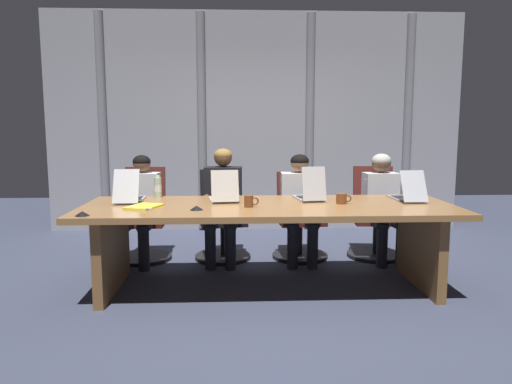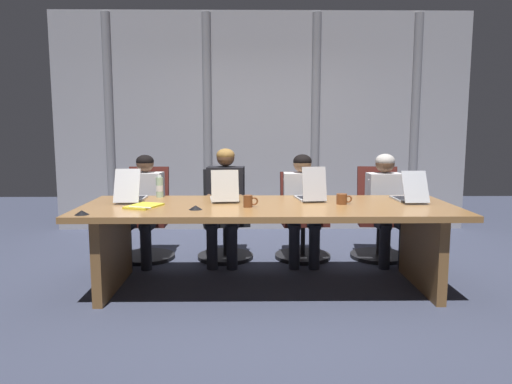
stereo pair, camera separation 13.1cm
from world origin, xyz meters
TOP-DOWN VIEW (x-y plane):
  - ground_plane at (0.00, 0.00)m, footprint 11.21×11.21m
  - conference_table at (0.00, 0.00)m, footprint 3.21×1.14m
  - curtain_backdrop at (0.00, 2.51)m, footprint 5.61×0.17m
  - laptop_left_end at (-1.24, 0.24)m, footprint 0.23×0.48m
  - laptop_left_mid at (-0.39, 0.21)m, footprint 0.28×0.40m
  - laptop_center at (0.40, 0.24)m, footprint 0.26×0.42m
  - laptop_right_mid at (1.28, 0.19)m, footprint 0.23×0.47m
  - office_chair_left_end at (-1.27, 1.03)m, footprint 0.60×0.60m
  - office_chair_left_mid at (-0.43, 1.03)m, footprint 0.60×0.61m
  - office_chair_center at (0.41, 1.02)m, footprint 0.60×0.60m
  - office_chair_right_mid at (1.24, 1.03)m, footprint 0.60×0.60m
  - person_left_end at (-1.27, 0.86)m, footprint 0.39×0.57m
  - person_left_mid at (-0.42, 0.87)m, footprint 0.42×0.56m
  - person_center at (0.39, 0.86)m, footprint 0.41×0.55m
  - person_right_mid at (1.28, 0.86)m, footprint 0.38×0.56m
  - water_bottle_primary at (-1.02, 0.47)m, footprint 0.07×0.07m
  - coffee_mug_near at (-0.17, -0.12)m, footprint 0.12×0.08m
  - coffee_mug_far at (0.65, 0.03)m, footprint 0.14×0.09m
  - conference_mic_left_side at (-0.60, -0.23)m, footprint 0.11×0.11m
  - conference_mic_middle at (-1.45, -0.46)m, footprint 0.11×0.11m
  - spiral_notepad at (-1.05, -0.10)m, footprint 0.32×0.36m

SIDE VIEW (x-z plane):
  - ground_plane at x=0.00m, z-range 0.00..0.00m
  - office_chair_center at x=0.41m, z-range -0.11..0.81m
  - office_chair_left_mid at x=-0.43m, z-range -0.12..0.83m
  - office_chair_right_mid at x=1.24m, z-range -0.13..0.85m
  - office_chair_left_end at x=-1.27m, z-range -0.13..0.85m
  - conference_table at x=0.00m, z-range 0.21..0.96m
  - person_left_end at x=-1.27m, z-range 0.07..1.19m
  - person_center at x=0.39m, z-range 0.08..1.21m
  - person_right_mid at x=1.28m, z-range 0.08..1.21m
  - person_left_mid at x=-0.42m, z-range 0.08..1.27m
  - spiral_notepad at x=-1.05m, z-range 0.74..0.77m
  - conference_mic_left_side at x=-0.60m, z-range 0.75..0.78m
  - conference_mic_middle at x=-1.45m, z-range 0.75..0.78m
  - coffee_mug_far at x=0.65m, z-range 0.75..0.84m
  - coffee_mug_near at x=-0.17m, z-range 0.75..0.85m
  - laptop_right_mid at x=1.28m, z-range 0.66..0.94m
  - laptop_left_mid at x=-0.39m, z-range 0.66..0.95m
  - laptop_left_end at x=-1.24m, z-range 0.65..0.95m
  - laptop_center at x=0.40m, z-range 0.65..0.97m
  - water_bottle_primary at x=-1.02m, z-range 0.73..0.95m
  - curtain_backdrop at x=0.00m, z-range 0.00..2.93m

